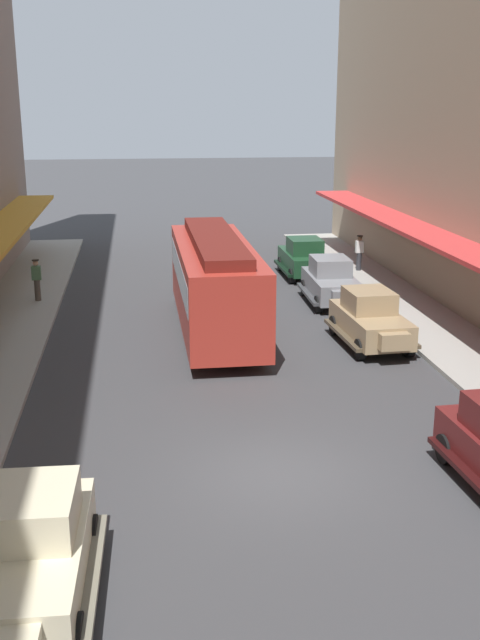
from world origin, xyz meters
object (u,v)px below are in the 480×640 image
parked_car_1 (331,280)px  parked_car_3 (304,257)px  parked_car_2 (31,548)px  pedestrian_2 (37,279)px  parked_car_4 (370,318)px  streetcar (215,280)px  pedestrian_0 (359,252)px

parked_car_1 → parked_car_3: size_ratio=1.01×
parked_car_2 → parked_car_1: bearing=61.9°
pedestrian_2 → parked_car_2: bearing=-83.6°
parked_car_4 → parked_car_2: bearing=-127.5°
parked_car_1 → pedestrian_2: 11.82m
parked_car_1 → streetcar: (-5.04, -3.43, 0.96)m
parked_car_2 → pedestrian_2: 19.47m
streetcar → parked_car_1: bearing=34.2°
parked_car_1 → parked_car_4: (-0.09, -5.54, 0.00)m
parked_car_3 → streetcar: 9.80m
parked_car_2 → parked_car_3: (9.50, 22.80, 0.00)m
parked_car_4 → parked_car_3: bearing=89.7°
parked_car_1 → pedestrian_0: bearing=62.6°
parked_car_2 → streetcar: streetcar is taller
parked_car_2 → pedestrian_0: parked_car_2 is taller
parked_car_2 → pedestrian_0: bearing=62.1°
parked_car_2 → pedestrian_0: size_ratio=2.58×
parked_car_2 → streetcar: bearing=72.7°
parked_car_3 → pedestrian_2: parked_car_3 is taller
parked_car_4 → streetcar: (-4.95, 2.11, 0.96)m
parked_car_3 → streetcar: (-5.01, -8.37, 0.96)m
parked_car_3 → pedestrian_2: (-11.69, -3.46, 0.07)m
parked_car_3 → pedestrian_0: (2.77, 0.34, 0.07)m
parked_car_3 → parked_car_4: (-0.06, -10.49, 0.00)m
parked_car_3 → pedestrian_0: bearing=7.1°
parked_car_3 → parked_car_4: 10.49m
parked_car_1 → streetcar: bearing=-145.8°
streetcar → pedestrian_0: (7.78, 8.72, -0.89)m
streetcar → pedestrian_0: bearing=48.3°
parked_car_2 → parked_car_3: same height
parked_car_4 → streetcar: size_ratio=0.45×
pedestrian_0 → pedestrian_2: 14.95m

